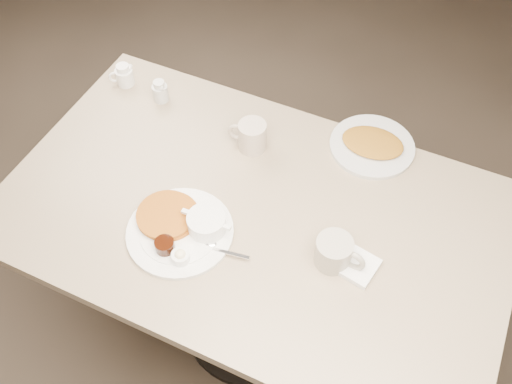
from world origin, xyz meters
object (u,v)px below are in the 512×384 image
at_px(main_plate, 183,227).
at_px(creamer_left, 124,75).
at_px(coffee_mug_near, 335,252).
at_px(coffee_mug_far, 251,136).
at_px(diner_table, 253,242).
at_px(creamer_right, 160,91).
at_px(hash_plate, 372,145).

relative_size(main_plate, creamer_left, 4.35).
xyz_separation_m(coffee_mug_near, coffee_mug_far, (-0.39, 0.29, 0.00)).
height_order(coffee_mug_near, coffee_mug_far, coffee_mug_far).
bearing_deg(diner_table, main_plate, -135.22).
xyz_separation_m(coffee_mug_far, creamer_right, (-0.38, 0.07, -0.01)).
xyz_separation_m(main_plate, creamer_left, (-0.50, 0.46, 0.01)).
height_order(coffee_mug_near, creamer_left, coffee_mug_near).
bearing_deg(creamer_left, main_plate, -43.02).
height_order(coffee_mug_far, hash_plate, coffee_mug_far).
distance_m(diner_table, hash_plate, 0.49).
bearing_deg(creamer_left, diner_table, -25.86).
relative_size(coffee_mug_near, hash_plate, 0.50).
xyz_separation_m(diner_table, hash_plate, (0.24, 0.39, 0.18)).
distance_m(coffee_mug_near, creamer_left, 1.00).
xyz_separation_m(coffee_mug_far, hash_plate, (0.36, 0.16, -0.04)).
xyz_separation_m(creamer_left, hash_plate, (0.89, 0.08, -0.02)).
distance_m(creamer_right, hash_plate, 0.74).
bearing_deg(creamer_left, creamer_right, -6.06).
xyz_separation_m(main_plate, creamer_right, (-0.34, 0.45, 0.01)).
distance_m(main_plate, coffee_mug_near, 0.44).
height_order(diner_table, main_plate, main_plate).
bearing_deg(hash_plate, main_plate, -125.97).
relative_size(diner_table, main_plate, 3.97).
bearing_deg(coffee_mug_far, main_plate, -95.55).
height_order(main_plate, coffee_mug_near, coffee_mug_near).
relative_size(main_plate, coffee_mug_near, 2.55).
height_order(coffee_mug_far, creamer_left, coffee_mug_far).
height_order(main_plate, creamer_right, creamer_right).
distance_m(creamer_left, hash_plate, 0.89).
height_order(diner_table, creamer_right, creamer_right).
height_order(coffee_mug_far, creamer_right, coffee_mug_far).
bearing_deg(coffee_mug_near, coffee_mug_far, 143.26).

